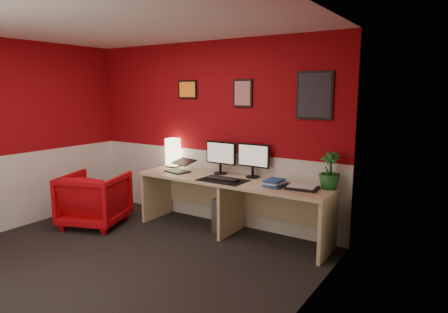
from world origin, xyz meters
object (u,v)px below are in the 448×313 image
(monitor_right, at_px, (253,155))
(zen_tray, at_px, (302,188))
(shoji_lamp, at_px, (173,153))
(pc_tower, at_px, (227,213))
(potted_plant, at_px, (330,170))
(armchair, at_px, (95,199))
(monitor_left, at_px, (220,153))
(desk, at_px, (231,207))
(laptop, at_px, (177,164))

(monitor_right, height_order, zen_tray, monitor_right)
(shoji_lamp, height_order, pc_tower, shoji_lamp)
(pc_tower, bearing_deg, potted_plant, 0.95)
(armchair, bearing_deg, shoji_lamp, -144.31)
(armchair, bearing_deg, monitor_left, -169.48)
(armchair, bearing_deg, potted_plant, 176.17)
(desk, xyz_separation_m, potted_plant, (1.20, 0.19, 0.58))
(monitor_right, bearing_deg, shoji_lamp, -179.80)
(laptop, relative_size, monitor_left, 0.57)
(monitor_right, relative_size, potted_plant, 1.35)
(shoji_lamp, height_order, armchair, shoji_lamp)
(potted_plant, relative_size, pc_tower, 0.95)
(laptop, relative_size, pc_tower, 0.73)
(shoji_lamp, relative_size, pc_tower, 0.89)
(shoji_lamp, distance_m, monitor_right, 1.33)
(potted_plant, distance_m, pc_tower, 1.52)
(zen_tray, height_order, potted_plant, potted_plant)
(monitor_left, relative_size, zen_tray, 1.66)
(shoji_lamp, height_order, zen_tray, shoji_lamp)
(desk, bearing_deg, pc_tower, 137.48)
(shoji_lamp, relative_size, monitor_right, 0.69)
(shoji_lamp, relative_size, potted_plant, 0.93)
(desk, height_order, potted_plant, potted_plant)
(desk, bearing_deg, zen_tray, 0.16)
(shoji_lamp, relative_size, zen_tray, 1.14)
(shoji_lamp, xyz_separation_m, monitor_left, (0.86, -0.04, 0.09))
(laptop, height_order, potted_plant, potted_plant)
(monitor_right, bearing_deg, desk, -128.69)
(desk, height_order, armchair, desk)
(laptop, distance_m, monitor_right, 1.08)
(monitor_right, distance_m, zen_tray, 0.84)
(shoji_lamp, distance_m, zen_tray, 2.11)
(desk, relative_size, potted_plant, 6.06)
(desk, relative_size, monitor_left, 4.48)
(potted_plant, distance_m, armchair, 3.15)
(monitor_left, distance_m, potted_plant, 1.48)
(potted_plant, bearing_deg, shoji_lamp, 179.06)
(monitor_left, distance_m, monitor_right, 0.47)
(desk, xyz_separation_m, armchair, (-1.76, -0.71, -0.00))
(desk, xyz_separation_m, laptop, (-0.85, -0.03, 0.47))
(potted_plant, bearing_deg, zen_tray, -143.43)
(laptop, distance_m, zen_tray, 1.80)
(desk, xyz_separation_m, monitor_right, (0.18, 0.23, 0.66))
(laptop, bearing_deg, shoji_lamp, 153.08)
(desk, distance_m, monitor_right, 0.72)
(shoji_lamp, distance_m, pc_tower, 1.23)
(shoji_lamp, xyz_separation_m, laptop, (0.29, -0.25, -0.09))
(shoji_lamp, distance_m, potted_plant, 2.34)
(shoji_lamp, distance_m, monitor_left, 0.86)
(monitor_right, distance_m, pc_tower, 0.87)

